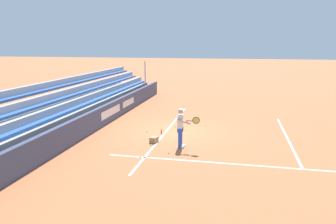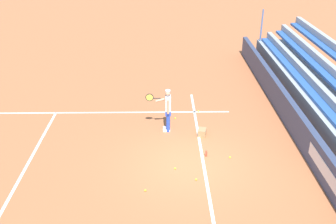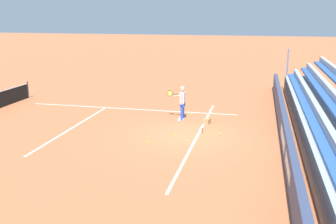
% 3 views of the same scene
% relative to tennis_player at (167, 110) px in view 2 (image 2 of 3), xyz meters
% --- Properties ---
extents(ground_plane, '(160.00, 160.00, 0.00)m').
position_rel_tennis_player_xyz_m(ground_plane, '(-2.49, -0.70, -0.89)').
color(ground_plane, '#B7663D').
extents(court_baseline_white, '(12.00, 0.10, 0.01)m').
position_rel_tennis_player_xyz_m(court_baseline_white, '(-2.49, -1.20, -0.89)').
color(court_baseline_white, white).
rests_on(court_baseline_white, ground).
extents(court_sideline_white, '(0.10, 12.00, 0.01)m').
position_rel_tennis_player_xyz_m(court_sideline_white, '(1.62, 3.30, -0.89)').
color(court_sideline_white, white).
rests_on(court_sideline_white, ground).
extents(court_service_line_white, '(8.22, 0.10, 0.01)m').
position_rel_tennis_player_xyz_m(court_service_line_white, '(-2.49, 4.80, -0.89)').
color(court_service_line_white, white).
rests_on(court_service_line_white, ground).
extents(back_wall_sponsor_board, '(24.61, 0.25, 1.10)m').
position_rel_tennis_player_xyz_m(back_wall_sponsor_board, '(-2.50, -4.89, -0.34)').
color(back_wall_sponsor_board, '#384260').
rests_on(back_wall_sponsor_board, ground).
extents(tennis_player, '(0.59, 0.99, 1.71)m').
position_rel_tennis_player_xyz_m(tennis_player, '(0.00, 0.00, 0.00)').
color(tennis_player, blue).
rests_on(tennis_player, ground).
extents(ball_box_cardboard, '(0.45, 0.37, 0.26)m').
position_rel_tennis_player_xyz_m(ball_box_cardboard, '(-0.44, -1.33, -0.76)').
color(ball_box_cardboard, '#A87F51').
rests_on(ball_box_cardboard, ground).
extents(tennis_ball_stray_back, '(0.07, 0.07, 0.07)m').
position_rel_tennis_player_xyz_m(tennis_ball_stray_back, '(-3.92, 0.73, -0.86)').
color(tennis_ball_stray_back, '#CCE533').
rests_on(tennis_ball_stray_back, ground).
extents(tennis_ball_by_box, '(0.07, 0.07, 0.07)m').
position_rel_tennis_player_xyz_m(tennis_ball_by_box, '(0.97, -0.34, -0.86)').
color(tennis_ball_by_box, '#CCE533').
rests_on(tennis_ball_by_box, ground).
extents(tennis_ball_midcourt, '(0.07, 0.07, 0.07)m').
position_rel_tennis_player_xyz_m(tennis_ball_midcourt, '(-2.08, -2.16, -0.86)').
color(tennis_ball_midcourt, '#CCE533').
rests_on(tennis_ball_midcourt, ground).
extents(tennis_ball_far_right, '(0.07, 0.07, 0.07)m').
position_rel_tennis_player_xyz_m(tennis_ball_far_right, '(-3.38, -0.87, -0.86)').
color(tennis_ball_far_right, '#CCE533').
rests_on(tennis_ball_far_right, ground).
extents(tennis_ball_toward_net, '(0.07, 0.07, 0.07)m').
position_rel_tennis_player_xyz_m(tennis_ball_toward_net, '(-2.75, -0.22, -0.86)').
color(tennis_ball_toward_net, '#CCE533').
rests_on(tennis_ball_toward_net, ground).
extents(tennis_ball_far_left, '(0.07, 0.07, 0.07)m').
position_rel_tennis_player_xyz_m(tennis_ball_far_left, '(0.08, -1.33, -0.86)').
color(tennis_ball_far_left, '#CCE533').
rests_on(tennis_ball_far_left, ground).
extents(tennis_ball_near_player, '(0.07, 0.07, 0.07)m').
position_rel_tennis_player_xyz_m(tennis_ball_near_player, '(1.63, -1.37, -0.86)').
color(tennis_ball_near_player, '#CCE533').
rests_on(tennis_ball_near_player, ground).
extents(water_bottle, '(0.07, 0.07, 0.22)m').
position_rel_tennis_player_xyz_m(water_bottle, '(-1.95, -1.34, -0.78)').
color(water_bottle, '#EA4C33').
rests_on(water_bottle, ground).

